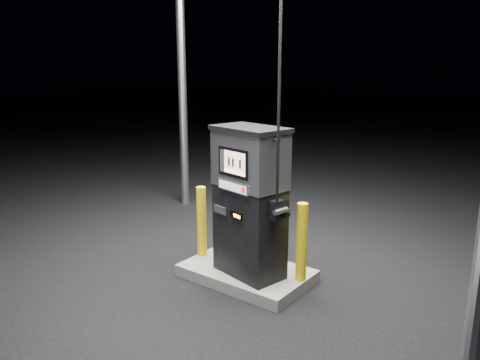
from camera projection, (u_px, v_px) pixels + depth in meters
The scene contains 5 objects.
ground at pixel (246, 278), 6.07m from camera, with size 80.00×80.00×0.00m, color black.
pump_island at pixel (246, 273), 6.05m from camera, with size 1.60×1.00×0.15m, color slate.
fuel_dispenser at pixel (250, 201), 5.65m from camera, with size 1.06×0.72×3.82m.
bollard_left at pixel (202, 221), 6.33m from camera, with size 0.13×0.13×0.97m, color yellow.
bollard_right at pixel (302, 242), 5.59m from camera, with size 0.13×0.13×0.97m, color yellow.
Camera 1 is at (3.32, -4.49, 2.69)m, focal length 35.00 mm.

